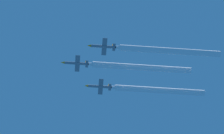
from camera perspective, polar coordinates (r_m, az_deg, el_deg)
jet_lead at (r=216.88m, az=-3.85°, el=0.40°), size 7.81×11.38×2.73m
jet_left_wingman at (r=210.15m, az=-1.02°, el=2.17°), size 7.81×11.38×2.73m
jet_right_wingman at (r=220.99m, az=-1.39°, el=-2.06°), size 7.81×11.38×2.73m
smoke_trail_lead at (r=217.77m, az=2.95°, el=-0.04°), size 2.37×41.18×2.37m
smoke_trail_left_wingman at (r=212.27m, az=5.91°, el=1.71°), size 2.37×40.83×2.37m
smoke_trail_right_wingman at (r=222.81m, az=4.85°, el=-2.44°), size 2.37×38.12×2.37m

